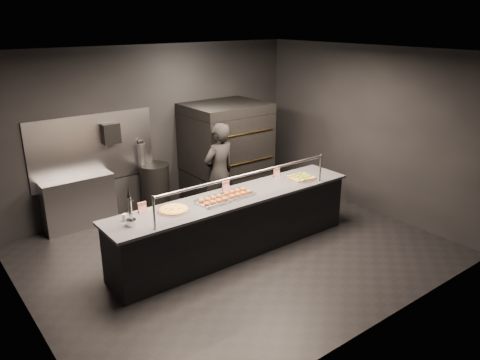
# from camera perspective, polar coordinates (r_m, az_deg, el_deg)

# --- Properties ---
(room) EXTENTS (6.04, 6.00, 3.00)m
(room) POSITION_cam_1_polar(r_m,az_deg,el_deg) (6.85, -0.99, 2.64)
(room) COLOR black
(room) RESTS_ON ground
(service_counter) EXTENTS (4.10, 0.78, 1.37)m
(service_counter) POSITION_cam_1_polar(r_m,az_deg,el_deg) (7.19, -0.56, -5.31)
(service_counter) COLOR black
(service_counter) RESTS_ON ground
(pizza_oven) EXTENTS (1.50, 1.23, 1.91)m
(pizza_oven) POSITION_cam_1_polar(r_m,az_deg,el_deg) (9.12, -1.73, 3.47)
(pizza_oven) COLOR black
(pizza_oven) RESTS_ON ground
(prep_shelf) EXTENTS (1.20, 0.35, 0.90)m
(prep_shelf) POSITION_cam_1_polar(r_m,az_deg,el_deg) (8.45, -19.02, -2.65)
(prep_shelf) COLOR #99999E
(prep_shelf) RESTS_ON ground
(towel_dispenser) EXTENTS (0.30, 0.20, 0.35)m
(towel_dispenser) POSITION_cam_1_polar(r_m,az_deg,el_deg) (8.41, -15.51, 5.50)
(towel_dispenser) COLOR black
(towel_dispenser) RESTS_ON room
(fire_extinguisher) EXTENTS (0.14, 0.14, 0.51)m
(fire_extinguisher) POSITION_cam_1_polar(r_m,az_deg,el_deg) (8.76, -11.94, 3.00)
(fire_extinguisher) COLOR #B2B2B7
(fire_extinguisher) RESTS_ON room
(beer_tap) EXTENTS (0.14, 0.19, 0.52)m
(beer_tap) POSITION_cam_1_polar(r_m,az_deg,el_deg) (6.15, -13.20, -4.12)
(beer_tap) COLOR silver
(beer_tap) RESTS_ON service_counter
(round_pizza) EXTENTS (0.47, 0.47, 0.03)m
(round_pizza) POSITION_cam_1_polar(r_m,az_deg,el_deg) (6.54, -8.07, -3.60)
(round_pizza) COLOR silver
(round_pizza) RESTS_ON service_counter
(slider_tray_a) EXTENTS (0.51, 0.41, 0.07)m
(slider_tray_a) POSITION_cam_1_polar(r_m,az_deg,el_deg) (6.77, -3.29, -2.53)
(slider_tray_a) COLOR silver
(slider_tray_a) RESTS_ON service_counter
(slider_tray_b) EXTENTS (0.52, 0.44, 0.07)m
(slider_tray_b) POSITION_cam_1_polar(r_m,az_deg,el_deg) (7.03, -0.31, -1.63)
(slider_tray_b) COLOR silver
(slider_tray_b) RESTS_ON service_counter
(square_pizza) EXTENTS (0.47, 0.47, 0.05)m
(square_pizza) POSITION_cam_1_polar(r_m,az_deg,el_deg) (7.81, 7.47, 0.31)
(square_pizza) COLOR silver
(square_pizza) RESTS_ON service_counter
(condiment_jar) EXTENTS (0.15, 0.06, 0.10)m
(condiment_jar) POSITION_cam_1_polar(r_m,az_deg,el_deg) (6.35, -13.66, -4.40)
(condiment_jar) COLOR silver
(condiment_jar) RESTS_ON service_counter
(tent_cards) EXTENTS (2.59, 0.04, 0.15)m
(tent_cards) POSITION_cam_1_polar(r_m,az_deg,el_deg) (7.15, -2.52, -0.88)
(tent_cards) COLOR white
(tent_cards) RESTS_ON service_counter
(trash_bin) EXTENTS (0.53, 0.53, 0.89)m
(trash_bin) POSITION_cam_1_polar(r_m,az_deg,el_deg) (8.86, -10.28, -0.89)
(trash_bin) COLOR black
(trash_bin) RESTS_ON ground
(worker) EXTENTS (0.69, 0.50, 1.77)m
(worker) POSITION_cam_1_polar(r_m,az_deg,el_deg) (8.15, -2.55, 0.88)
(worker) COLOR black
(worker) RESTS_ON ground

